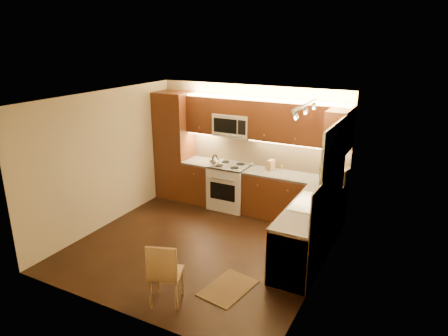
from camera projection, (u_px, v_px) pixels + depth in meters
The scene contains 37 objects.
floor at pixel (201, 245), 6.89m from camera, with size 4.00×4.00×0.01m, color black.
ceiling at pixel (199, 98), 6.11m from camera, with size 4.00×4.00×0.01m, color beige.
wall_back at pixel (250, 147), 8.19m from camera, with size 4.00×0.01×2.50m, color #C8BA92.
wall_front at pixel (114, 225), 4.81m from camera, with size 4.00×0.01×2.50m, color #C8BA92.
wall_left at pixel (106, 159), 7.38m from camera, with size 0.01×4.00×2.50m, color #C8BA92.
wall_right at pixel (323, 198), 5.62m from camera, with size 0.01×4.00×2.50m, color #C8BA92.
pantry at pixel (175, 146), 8.69m from camera, with size 0.70×0.60×2.30m, color #49220F.
base_cab_back_left at pixel (202, 182), 8.62m from camera, with size 0.62×0.60×0.86m, color #49220F.
counter_back_left at pixel (201, 162), 8.48m from camera, with size 0.62×0.60×0.04m, color #363331.
base_cab_back_right at pixel (293, 199), 7.73m from camera, with size 1.92×0.60×0.86m, color #49220F.
counter_back_right at pixel (294, 177), 7.59m from camera, with size 1.92×0.60×0.04m, color #363331.
base_cab_right at pixel (307, 234), 6.35m from camera, with size 0.60×2.00×0.86m, color #49220F.
counter_right at pixel (309, 208), 6.21m from camera, with size 0.60×2.00×0.04m, color #363331.
dishwasher at pixel (293, 255), 5.76m from camera, with size 0.58×0.60×0.84m, color silver.
backsplash_back at pixel (266, 152), 8.04m from camera, with size 3.30×0.02×0.60m, color tan.
backsplash_right at pixel (329, 192), 5.98m from camera, with size 0.02×2.00×0.60m, color tan.
upper_cab_back_left at pixel (203, 114), 8.28m from camera, with size 0.62×0.35×0.75m, color #49220F.
upper_cab_back_right at pixel (299, 123), 7.39m from camera, with size 1.92×0.35×0.75m, color #49220F.
upper_cab_bridge at pixel (234, 106), 7.91m from camera, with size 0.76×0.35×0.31m, color #49220F.
upper_cab_right_corner at pixel (337, 133), 6.69m from camera, with size 0.35×0.50×0.75m, color #49220F.
stove at pixel (230, 186), 8.29m from camera, with size 0.76×0.65×0.92m, color silver, non-canonical shape.
microwave at pixel (233, 125), 8.01m from camera, with size 0.76×0.38×0.44m, color silver, non-canonical shape.
window_frame at pixel (334, 163), 5.98m from camera, with size 0.03×1.44×1.24m, color silver.
window_blinds at pixel (332, 163), 5.99m from camera, with size 0.02×1.36×1.16m, color silver.
sink at pixel (312, 199), 6.30m from camera, with size 0.52×0.86×0.15m, color silver, non-canonical shape.
faucet at pixel (324, 197), 6.20m from camera, with size 0.20×0.04×0.30m, color silver, non-canonical shape.
track_light_bar at pixel (306, 105), 5.78m from camera, with size 0.04×1.20×0.03m, color silver.
kettle at pixel (215, 160), 8.06m from camera, with size 0.20×0.20×0.24m, color silver, non-canonical shape.
toaster_oven at pixel (335, 175), 7.22m from camera, with size 0.44×0.33×0.27m, color silver.
knife_block at pixel (271, 165), 7.86m from camera, with size 0.09×0.15×0.21m, color #A8804C.
spice_jar_a at pixel (265, 167), 7.97m from camera, with size 0.04×0.04×0.09m, color silver.
spice_jar_b at pixel (268, 167), 7.96m from camera, with size 0.04×0.04×0.09m, color brown.
spice_jar_c at pixel (253, 164), 8.08m from camera, with size 0.04×0.04×0.10m, color silver.
spice_jar_d at pixel (282, 167), 7.92m from camera, with size 0.04×0.04×0.09m, color olive.
soap_bottle at pixel (334, 188), 6.71m from camera, with size 0.08×0.08×0.18m, color #AFAFB3.
rug at pixel (228, 288), 5.70m from camera, with size 0.54×0.81×0.01m, color black.
dining_chair at pixel (166, 271), 5.31m from camera, with size 0.40×0.40×0.91m, color #A8804C, non-canonical shape.
Camera 1 is at (3.17, -5.26, 3.40)m, focal length 32.35 mm.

